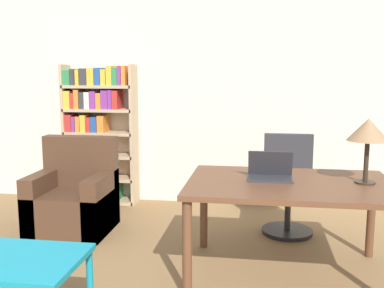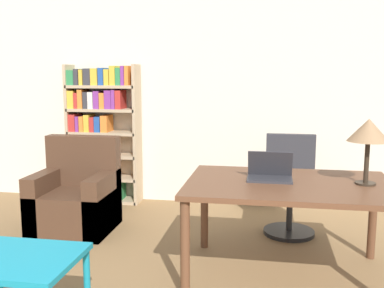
{
  "view_description": "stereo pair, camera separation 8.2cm",
  "coord_description": "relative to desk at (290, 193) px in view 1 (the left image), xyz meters",
  "views": [
    {
      "loc": [
        0.4,
        -0.94,
        1.6
      ],
      "look_at": [
        -0.17,
        2.76,
        1.02
      ],
      "focal_mm": 42.0,
      "sensor_mm": 36.0,
      "label": 1
    },
    {
      "loc": [
        0.48,
        -0.92,
        1.6
      ],
      "look_at": [
        -0.17,
        2.76,
        1.02
      ],
      "focal_mm": 42.0,
      "sensor_mm": 36.0,
      "label": 2
    }
  ],
  "objects": [
    {
      "name": "desk",
      "position": [
        0.0,
        0.0,
        0.0
      ],
      "size": [
        1.6,
        1.08,
        0.77
      ],
      "color": "brown",
      "rests_on": "ground_plane"
    },
    {
      "name": "bookshelf",
      "position": [
        -2.26,
        1.78,
        0.17
      ],
      "size": [
        0.9,
        0.28,
        1.71
      ],
      "color": "tan",
      "rests_on": "ground_plane"
    },
    {
      "name": "office_chair",
      "position": [
        0.05,
        1.04,
        -0.22
      ],
      "size": [
        0.52,
        0.52,
        0.99
      ],
      "color": "black",
      "rests_on": "ground_plane"
    },
    {
      "name": "laptop",
      "position": [
        -0.15,
        0.07,
        0.14
      ],
      "size": [
        0.35,
        0.23,
        0.23
      ],
      "color": "#2D2D33",
      "rests_on": "desk"
    },
    {
      "name": "table_lamp",
      "position": [
        0.57,
        0.04,
        0.49
      ],
      "size": [
        0.31,
        0.31,
        0.5
      ],
      "color": "#2D2319",
      "rests_on": "desk"
    },
    {
      "name": "side_table_blue",
      "position": [
        -1.61,
        -1.17,
        -0.22
      ],
      "size": [
        0.69,
        0.59,
        0.53
      ],
      "color": "teal",
      "rests_on": "ground_plane"
    },
    {
      "name": "armchair",
      "position": [
        -2.12,
        0.75,
        -0.37
      ],
      "size": [
        0.78,
        0.7,
        0.95
      ],
      "color": "#472D1E",
      "rests_on": "ground_plane"
    },
    {
      "name": "wall_back",
      "position": [
        -0.64,
        1.97,
        0.67
      ],
      "size": [
        8.0,
        0.06,
        2.7
      ],
      "color": "beige",
      "rests_on": "ground_plane"
    }
  ]
}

